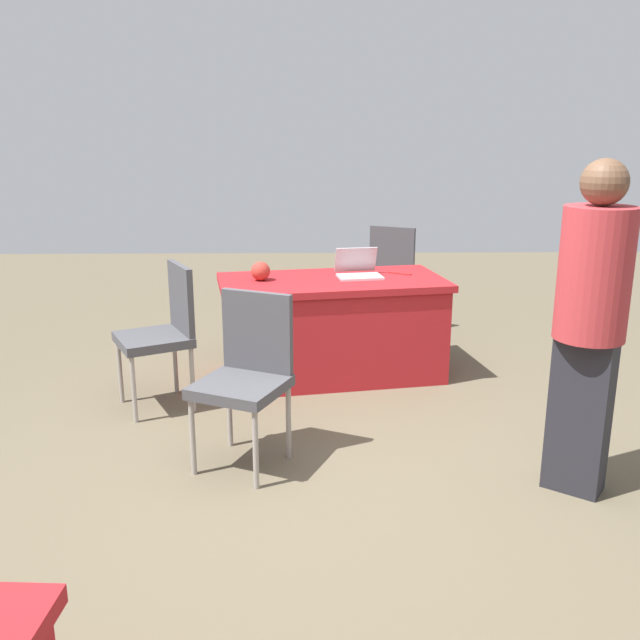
# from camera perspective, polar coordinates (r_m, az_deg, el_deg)

# --- Properties ---
(ground_plane) EXTENTS (14.40, 14.40, 0.00)m
(ground_plane) POSITION_cam_1_polar(r_m,az_deg,el_deg) (3.55, -1.28, -14.80)
(ground_plane) COLOR brown
(table_foreground) EXTENTS (1.75, 1.08, 0.74)m
(table_foreground) POSITION_cam_1_polar(r_m,az_deg,el_deg) (5.14, 0.98, -0.59)
(table_foreground) COLOR #AD1E23
(table_foreground) RESTS_ON ground
(chair_near_front) EXTENTS (0.58, 0.58, 0.94)m
(chair_near_front) POSITION_cam_1_polar(r_m,az_deg,el_deg) (3.77, -6.06, -4.09)
(chair_near_front) COLOR #9E9993
(chair_near_front) RESTS_ON ground
(chair_tucked_right) EXTENTS (0.59, 0.59, 0.95)m
(chair_tucked_right) POSITION_cam_1_polar(r_m,az_deg,el_deg) (6.43, 6.29, 4.19)
(chair_tucked_right) COLOR #9E9993
(chair_tucked_right) RESTS_ON ground
(chair_aisle) EXTENTS (0.59, 0.59, 0.95)m
(chair_aisle) POSITION_cam_1_polar(r_m,az_deg,el_deg) (4.63, -12.76, -0.58)
(chair_aisle) COLOR #9E9993
(chair_aisle) RESTS_ON ground
(person_attendee_standing) EXTENTS (0.48, 0.48, 1.66)m
(person_attendee_standing) POSITION_cam_1_polar(r_m,az_deg,el_deg) (3.58, 21.37, 0.42)
(person_attendee_standing) COLOR #26262D
(person_attendee_standing) RESTS_ON ground
(laptop_silver) EXTENTS (0.36, 0.34, 0.21)m
(laptop_silver) POSITION_cam_1_polar(r_m,az_deg,el_deg) (5.13, 3.20, 4.03)
(laptop_silver) COLOR silver
(laptop_silver) RESTS_ON table_foreground
(yarn_ball) EXTENTS (0.14, 0.14, 0.14)m
(yarn_ball) POSITION_cam_1_polar(r_m,az_deg,el_deg) (5.00, -4.92, 4.04)
(yarn_ball) COLOR #B2382D
(yarn_ball) RESTS_ON table_foreground
(scissors_red) EXTENTS (0.17, 0.13, 0.01)m
(scissors_red) POSITION_cam_1_polar(r_m,az_deg,el_deg) (5.27, 6.61, 3.84)
(scissors_red) COLOR red
(scissors_red) RESTS_ON table_foreground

